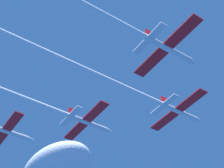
{
  "coord_description": "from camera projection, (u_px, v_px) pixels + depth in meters",
  "views": [
    {
      "loc": [
        59.25,
        -60.55,
        -63.89
      ],
      "look_at": [
        0.54,
        -21.53,
        0.27
      ],
      "focal_mm": 60.09,
      "sensor_mm": 36.0,
      "label": 1
    }
  ],
  "objects": [
    {
      "name": "jet_right_wing",
      "position": [
        93.0,
        8.0,
        76.49
      ],
      "size": [
        21.03,
        69.34,
        3.48
      ],
      "color": "white"
    },
    {
      "name": "jet_lead",
      "position": [
        119.0,
        84.0,
        96.5
      ],
      "size": [
        21.03,
        70.03,
        3.48
      ],
      "color": "white"
    },
    {
      "name": "jet_left_wing",
      "position": [
        39.0,
        104.0,
        101.52
      ],
      "size": [
        21.03,
        58.22,
        3.48
      ],
      "color": "white"
    }
  ]
}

